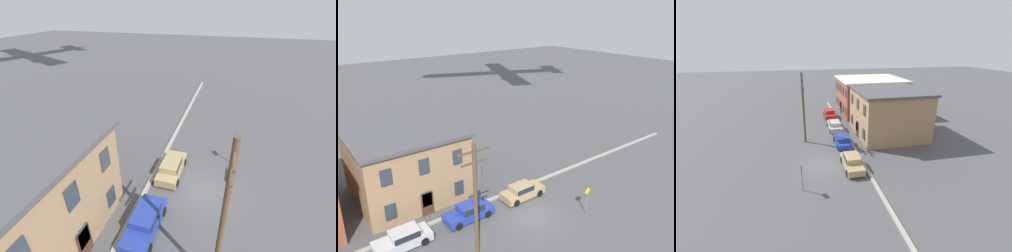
% 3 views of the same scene
% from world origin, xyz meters
% --- Properties ---
extents(ground_plane, '(200.00, 200.00, 0.00)m').
position_xyz_m(ground_plane, '(0.00, 0.00, 0.00)').
color(ground_plane, '#4C4C4F').
extents(kerb_strip, '(56.00, 0.36, 0.16)m').
position_xyz_m(kerb_strip, '(0.00, 4.50, 0.08)').
color(kerb_strip, '#9E998E').
rests_on(kerb_strip, ground_plane).
extents(apartment_corner, '(11.56, 12.01, 6.53)m').
position_xyz_m(apartment_corner, '(-19.60, 11.74, 3.28)').
color(apartment_corner, brown).
rests_on(apartment_corner, ground_plane).
extents(apartment_midblock, '(10.18, 9.59, 6.72)m').
position_xyz_m(apartment_midblock, '(-7.30, 10.54, 3.38)').
color(apartment_midblock, '#9E7A56').
rests_on(apartment_midblock, ground_plane).
extents(car_red, '(4.40, 1.92, 1.43)m').
position_xyz_m(car_red, '(-17.10, 3.37, 0.75)').
color(car_red, '#B21E1E').
rests_on(car_red, ground_plane).
extents(car_silver, '(4.40, 1.92, 1.43)m').
position_xyz_m(car_silver, '(-10.56, 3.20, 0.75)').
color(car_silver, '#B7B7BC').
rests_on(car_silver, ground_plane).
extents(car_blue, '(4.40, 1.92, 1.43)m').
position_xyz_m(car_blue, '(-4.62, 3.24, 0.75)').
color(car_blue, '#233899').
rests_on(car_blue, ground_plane).
extents(car_tan, '(4.40, 1.92, 1.43)m').
position_xyz_m(car_tan, '(1.25, 3.08, 0.75)').
color(car_tan, tan).
rests_on(car_tan, ground_plane).
extents(caution_sign, '(0.89, 0.08, 2.70)m').
position_xyz_m(caution_sign, '(4.24, -2.32, 1.79)').
color(caution_sign, slate).
rests_on(caution_sign, ground_plane).
extents(utility_pole, '(2.40, 0.44, 9.37)m').
position_xyz_m(utility_pole, '(-6.72, -1.53, 5.26)').
color(utility_pole, brown).
rests_on(utility_pole, ground_plane).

